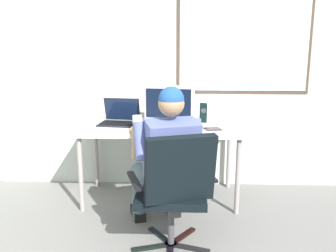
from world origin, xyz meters
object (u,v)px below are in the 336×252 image
at_px(person_seated, 166,160).
at_px(laptop, 120,117).
at_px(cd_case, 213,129).
at_px(desk, 160,131).
at_px(wine_glass, 137,120).
at_px(office_chair, 175,186).
at_px(desk_speaker, 203,113).
at_px(crt_monitor, 169,103).

height_order(person_seated, laptop, person_seated).
distance_m(laptop, cd_case, 0.93).
height_order(desk, laptop, laptop).
height_order(laptop, wine_glass, laptop).
bearing_deg(person_seated, office_chair, -74.11).
height_order(person_seated, wine_glass, person_seated).
bearing_deg(person_seated, desk, 96.82).
relative_size(desk, person_seated, 1.26).
xyz_separation_m(desk, laptop, (-0.40, 0.07, 0.12)).
bearing_deg(cd_case, office_chair, -112.00).
bearing_deg(desk, laptop, 170.71).
height_order(office_chair, wine_glass, office_chair).
height_order(desk, wine_glass, wine_glass).
relative_size(desk, desk_speaker, 8.24).
xyz_separation_m(desk, office_chair, (0.16, -0.99, -0.16)).
xyz_separation_m(person_seated, desk_speaker, (0.33, 0.90, 0.21)).
distance_m(desk, laptop, 0.43).
relative_size(desk, cd_case, 8.97).
relative_size(person_seated, cd_case, 7.11).
distance_m(office_chair, person_seated, 0.29).
bearing_deg(wine_glass, crt_monitor, 34.55).
xyz_separation_m(office_chair, cd_case, (0.33, 0.82, 0.23)).
distance_m(office_chair, desk_speaker, 1.22).
bearing_deg(laptop, cd_case, -14.56).
relative_size(office_chair, laptop, 2.36).
relative_size(desk, wine_glass, 11.58).
relative_size(crt_monitor, wine_glass, 3.56).
bearing_deg(crt_monitor, desk, 175.53).
height_order(wine_glass, cd_case, wine_glass).
relative_size(crt_monitor, desk_speaker, 2.53).
height_order(wine_glass, desk_speaker, desk_speaker).
bearing_deg(cd_case, laptop, 165.44).
bearing_deg(cd_case, crt_monitor, 158.46).
relative_size(office_chair, desk_speaker, 4.98).
xyz_separation_m(office_chair, laptop, (-0.56, 1.05, 0.29)).
xyz_separation_m(desk, crt_monitor, (0.09, -0.01, 0.27)).
height_order(crt_monitor, wine_glass, crt_monitor).
distance_m(laptop, desk_speaker, 0.83).
height_order(office_chair, crt_monitor, crt_monitor).
height_order(person_seated, desk_speaker, person_seated).
bearing_deg(cd_case, wine_glass, -176.87).
distance_m(crt_monitor, cd_case, 0.48).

